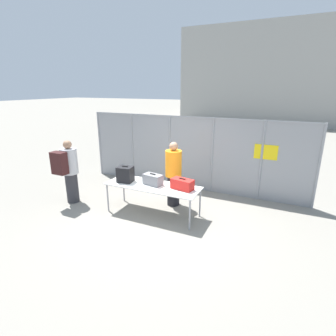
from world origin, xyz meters
name	(u,v)px	position (x,y,z in m)	size (l,w,h in m)	color
ground_plane	(157,218)	(0.00, 0.00, 0.00)	(120.00, 120.00, 0.00)	gray
fence_section	(191,152)	(0.02, 2.22, 1.16)	(6.94, 0.07, 2.23)	gray
inspection_table	(153,187)	(-0.19, 0.17, 0.72)	(2.33, 0.82, 0.76)	silver
suitcase_black	(125,174)	(-0.93, 0.10, 0.96)	(0.41, 0.37, 0.41)	black
suitcase_grey	(153,180)	(-0.20, 0.21, 0.89)	(0.51, 0.33, 0.28)	slate
suitcase_red	(182,184)	(0.56, 0.24, 0.88)	(0.55, 0.35, 0.27)	red
traveler_hooded	(68,169)	(-2.54, -0.18, 0.95)	(0.43, 0.66, 1.72)	#2D2D33
security_worker_near	(173,173)	(0.05, 0.87, 0.89)	(0.43, 0.43, 1.72)	black
utility_trailer	(234,160)	(0.87, 4.69, 0.39)	(3.70, 2.04, 0.67)	white
distant_hangar	(282,77)	(1.26, 24.34, 4.00)	(16.37, 12.56, 7.99)	#999993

